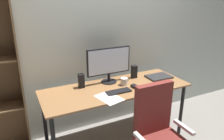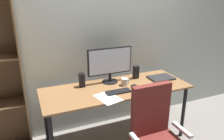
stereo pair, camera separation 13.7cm
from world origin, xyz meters
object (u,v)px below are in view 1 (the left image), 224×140
Objects in this scene: desk at (116,93)px; laptop at (159,77)px; mouse at (135,86)px; speaker_left at (81,81)px; keyboard at (119,92)px; coffee_mug at (124,82)px; speaker_right at (134,72)px; monitor at (109,63)px.

laptop is (0.67, 0.04, 0.09)m from desk.
mouse is 0.56× the size of speaker_left.
laptop reaches higher than keyboard.
coffee_mug reaches higher than desk.
speaker_right is (0.36, 0.18, 0.17)m from desk.
keyboard is at bearing -141.47° from speaker_right.
speaker_right is (0.40, 0.32, 0.08)m from keyboard.
keyboard is at bearing -43.35° from speaker_left.
mouse is 0.34m from speaker_right.
mouse is at bearing -60.60° from coffee_mug.
coffee_mug reaches higher than mouse.
laptop is at bearing -7.99° from speaker_left.
monitor is 0.73m from laptop.
speaker_left is at bearing -178.78° from monitor.
desk is 3.10× the size of monitor.
monitor is 1.80× the size of laptop.
coffee_mug is at bearing 45.23° from keyboard.
monitor is 3.38× the size of speaker_right.
monitor reaches higher than keyboard.
keyboard is at bearing -105.02° from desk.
speaker_right is (0.37, -0.01, -0.17)m from monitor.
laptop is 1.88× the size of speaker_right.
speaker_right is (0.17, 0.29, 0.07)m from mouse.
speaker_left reaches higher than desk.
speaker_right is at bearing 33.35° from coffee_mug.
desk is at bearing -176.07° from laptop.
coffee_mug is at bearing -52.50° from monitor.
keyboard is 0.52m from speaker_right.
monitor is at bearing 127.50° from coffee_mug.
monitor reaches higher than speaker_left.
laptop is 1.88× the size of speaker_left.
monitor is 0.41m from keyboard.
monitor is 1.98× the size of keyboard.
keyboard is 0.91× the size of laptop.
keyboard is 0.24m from mouse.
coffee_mug is at bearing 10.56° from desk.
monitor is 5.57× the size of coffee_mug.
monitor is at bearing 116.09° from mouse.
coffee_mug is 0.52m from speaker_left.
desk is 0.44m from speaker_right.
monitor reaches higher than mouse.
monitor is at bearing 84.60° from keyboard.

